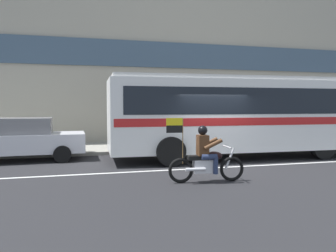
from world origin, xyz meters
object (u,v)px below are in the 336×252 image
Objects in this scene: transit_bus at (242,111)px; fire_hydrant at (242,137)px; motorcycle_with_rider at (206,158)px; parked_sedan_curbside at (26,139)px.

fire_hydrant is (1.46, 2.85, -1.36)m from transit_bus.
parked_sedan_curbside is (-5.37, 5.06, 0.18)m from motorcycle_with_rider.
transit_bus is 4.87× the size of motorcycle_with_rider.
transit_bus reaches higher than parked_sedan_curbside.
motorcycle_with_rider is 2.92× the size of fire_hydrant.
parked_sedan_curbside is 5.69× the size of fire_hydrant.
motorcycle_with_rider is 7.88m from fire_hydrant.
parked_sedan_curbside is 9.90m from fire_hydrant.
fire_hydrant is (4.43, 6.52, -0.15)m from motorcycle_with_rider.
parked_sedan_curbside reaches higher than fire_hydrant.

